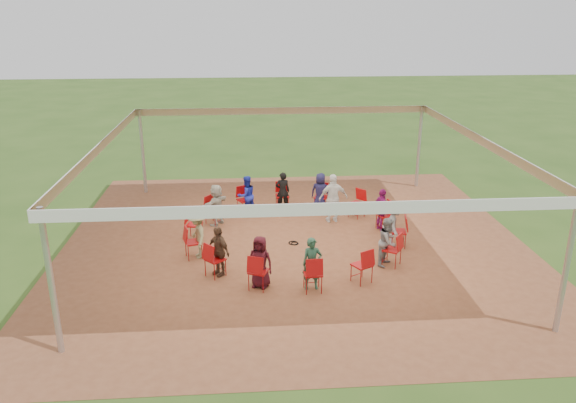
{
  "coord_description": "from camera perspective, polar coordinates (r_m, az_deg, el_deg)",
  "views": [
    {
      "loc": [
        -1.28,
        -14.68,
        6.36
      ],
      "look_at": [
        -0.17,
        0.3,
        1.15
      ],
      "focal_mm": 35.0,
      "sensor_mm": 36.0,
      "label": 1
    }
  ],
  "objects": [
    {
      "name": "chair_11",
      "position": [
        13.27,
        2.54,
        -7.34
      ],
      "size": [
        0.45,
        0.46,
        0.9
      ],
      "primitive_type": null,
      "rotation": [
        0.0,
        0.0,
        0.06
      ],
      "color": "#A90A0B",
      "rests_on": "ground"
    },
    {
      "name": "chair_3",
      "position": [
        18.49,
        3.39,
        0.47
      ],
      "size": [
        0.56,
        0.57,
        0.9
      ],
      "primitive_type": null,
      "rotation": [
        0.0,
        0.0,
        2.75
      ],
      "color": "#A90A0B",
      "rests_on": "ground"
    },
    {
      "name": "chair_2",
      "position": [
        17.97,
        7.03,
        -0.21
      ],
      "size": [
        0.61,
        0.61,
        0.9
      ],
      "primitive_type": null,
      "rotation": [
        0.0,
        0.0,
        2.3
      ],
      "color": "#A90A0B",
      "rests_on": "ground"
    },
    {
      "name": "person_seated_2",
      "position": [
        18.32,
        3.3,
        0.95
      ],
      "size": [
        0.71,
        0.56,
        1.29
      ],
      "primitive_type": "imported",
      "rotation": [
        0.0,
        0.0,
        2.75
      ],
      "color": "#1A183E",
      "rests_on": "ground"
    },
    {
      "name": "tent",
      "position": [
        15.26,
        0.74,
        4.0
      ],
      "size": [
        10.33,
        10.33,
        3.0
      ],
      "color": "#B2B2B7",
      "rests_on": "ground"
    },
    {
      "name": "chair_1",
      "position": [
        17.07,
        9.81,
        -1.4
      ],
      "size": [
        0.54,
        0.53,
        0.9
      ],
      "primitive_type": null,
      "rotation": [
        0.0,
        0.0,
        1.86
      ],
      "color": "#A90A0B",
      "rests_on": "ground"
    },
    {
      "name": "person_seated_9",
      "position": [
        13.29,
        2.46,
        -6.34
      ],
      "size": [
        0.49,
        0.34,
        1.29
      ],
      "primitive_type": "imported",
      "rotation": [
        0.0,
        0.0,
        0.06
      ],
      "color": "#224834",
      "rests_on": "ground"
    },
    {
      "name": "person_seated_0",
      "position": [
        15.85,
        10.78,
        -2.34
      ],
      "size": [
        0.54,
        0.89,
        1.29
      ],
      "primitive_type": "imported",
      "rotation": [
        0.0,
        0.0,
        1.41
      ],
      "color": "gray",
      "rests_on": "ground"
    },
    {
      "name": "chair_12",
      "position": [
        13.78,
        7.52,
        -6.44
      ],
      "size": [
        0.58,
        0.59,
        0.9
      ],
      "primitive_type": null,
      "rotation": [
        0.0,
        0.0,
        0.51
      ],
      "color": "#A90A0B",
      "rests_on": "ground"
    },
    {
      "name": "cable_coil",
      "position": [
        15.97,
        0.6,
        -4.25
      ],
      "size": [
        0.33,
        0.33,
        0.03
      ],
      "rotation": [
        0.0,
        0.0,
        -0.18
      ],
      "color": "black",
      "rests_on": "ground"
    },
    {
      "name": "person_seated_7",
      "position": [
        14.06,
        -7.07,
        -4.99
      ],
      "size": [
        0.79,
        0.82,
        1.29
      ],
      "primitive_type": "imported",
      "rotation": [
        0.0,
        0.0,
        -0.84
      ],
      "color": "#513726",
      "rests_on": "ground"
    },
    {
      "name": "chair_5",
      "position": [
        18.19,
        -4.41,
        0.13
      ],
      "size": [
        0.58,
        0.59,
        0.9
      ],
      "primitive_type": null,
      "rotation": [
        0.0,
        0.0,
        -2.63
      ],
      "color": "#A90A0B",
      "rests_on": "ground"
    },
    {
      "name": "person_seated_5",
      "position": [
        17.28,
        -7.27,
        -0.32
      ],
      "size": [
        1.05,
        1.23,
        1.29
      ],
      "primitive_type": "imported",
      "rotation": [
        0.0,
        0.0,
        -2.18
      ],
      "color": "#B6B4A2",
      "rests_on": "ground"
    },
    {
      "name": "chair_6",
      "position": [
        17.41,
        -7.56,
        -0.87
      ],
      "size": [
        0.6,
        0.6,
        0.9
      ],
      "primitive_type": null,
      "rotation": [
        0.0,
        0.0,
        -2.18
      ],
      "color": "#A90A0B",
      "rests_on": "ground"
    },
    {
      "name": "person_seated_1",
      "position": [
        16.95,
        9.5,
        -0.82
      ],
      "size": [
        0.58,
        0.83,
        1.29
      ],
      "primitive_type": "imported",
      "rotation": [
        0.0,
        0.0,
        1.86
      ],
      "color": "#8D1463",
      "rests_on": "ground"
    },
    {
      "name": "person_seated_10",
      "position": [
        14.71,
        10.12,
        -4.02
      ],
      "size": [
        0.65,
        0.72,
        1.29
      ],
      "primitive_type": "imported",
      "rotation": [
        0.0,
        0.0,
        0.96
      ],
      "color": "gray",
      "rests_on": "ground"
    },
    {
      "name": "person_seated_6",
      "position": [
        15.09,
        -9.18,
        -3.36
      ],
      "size": [
        0.63,
        0.91,
        1.29
      ],
      "primitive_type": "imported",
      "rotation": [
        0.0,
        0.0,
        -1.29
      ],
      "color": "#8F8958",
      "rests_on": "ground"
    },
    {
      "name": "chair_4",
      "position": [
        18.57,
        -0.59,
        0.59
      ],
      "size": [
        0.45,
        0.46,
        0.9
      ],
      "primitive_type": null,
      "rotation": [
        0.0,
        0.0,
        -3.08
      ],
      "color": "#A90A0B",
      "rests_on": "ground"
    },
    {
      "name": "ground",
      "position": [
        16.05,
        0.7,
        -4.21
      ],
      "size": [
        80.0,
        80.0,
        0.0
      ],
      "primitive_type": "plane",
      "color": "#2F4C17",
      "rests_on": "ground"
    },
    {
      "name": "person_seated_8",
      "position": [
        13.39,
        -2.86,
        -6.13
      ],
      "size": [
        0.71,
        0.56,
        1.29
      ],
      "primitive_type": "imported",
      "rotation": [
        0.0,
        0.0,
        -0.39
      ],
      "color": "#3A0D15",
      "rests_on": "ground"
    },
    {
      "name": "chair_0",
      "position": [
        15.93,
        11.16,
        -3.01
      ],
      "size": [
        0.5,
        0.49,
        0.9
      ],
      "primitive_type": null,
      "rotation": [
        0.0,
        0.0,
        1.41
      ],
      "color": "#A90A0B",
      "rests_on": "ground"
    },
    {
      "name": "standing_person",
      "position": [
        17.39,
        4.62,
        0.34
      ],
      "size": [
        0.94,
        0.55,
        1.53
      ],
      "primitive_type": "imported",
      "rotation": [
        0.0,
        0.0,
        3.25
      ],
      "color": "white",
      "rests_on": "ground"
    },
    {
      "name": "chair_13",
      "position": [
        14.75,
        10.51,
        -4.82
      ],
      "size": [
        0.6,
        0.6,
        0.9
      ],
      "primitive_type": null,
      "rotation": [
        0.0,
        0.0,
        0.96
      ],
      "color": "#A90A0B",
      "rests_on": "ground"
    },
    {
      "name": "person_seated_4",
      "position": [
        18.03,
        -4.24,
        0.63
      ],
      "size": [
        0.72,
        0.62,
        1.29
      ],
      "primitive_type": "imported",
      "rotation": [
        0.0,
        0.0,
        -2.63
      ],
      "color": "#1D29AF",
      "rests_on": "ground"
    },
    {
      "name": "chair_8",
      "position": [
        15.15,
        -9.59,
        -4.11
      ],
      "size": [
        0.54,
        0.53,
        0.9
      ],
      "primitive_type": null,
      "rotation": [
        0.0,
        0.0,
        -1.29
      ],
      "color": "#A90A0B",
      "rests_on": "ground"
    },
    {
      "name": "person_seated_3",
      "position": [
        18.39,
        -0.55,
        1.06
      ],
      "size": [
        0.49,
        0.34,
        1.29
      ],
      "primitive_type": "imported",
      "rotation": [
        0.0,
        0.0,
        -3.08
      ],
      "color": "black",
      "rests_on": "ground"
    },
    {
      "name": "dirt_patch",
      "position": [
        16.05,
        0.7,
        -4.19
      ],
      "size": [
        13.0,
        13.0,
        0.0
      ],
      "primitive_type": "plane",
      "color": "brown",
      "rests_on": "ground"
    },
    {
      "name": "chair_10",
      "position": [
        13.38,
        -3.03,
        -7.11
      ],
      "size": [
        0.56,
        0.57,
        0.9
      ],
      "primitive_type": null,
      "rotation": [
        0.0,
        0.0,
        -0.39
      ],
      "color": "#A90A0B",
      "rests_on": "ground"
    },
    {
      "name": "chair_9",
      "position": [
        14.07,
        -7.42,
        -5.87
      ],
      "size": [
        0.61,
        0.61,
        0.9
      ],
      "primitive_type": null,
      "rotation": [
        0.0,
        0.0,
        -0.84
      ],
      "color": "#A90A0B",
      "rests_on": "ground"
    },
    {
      "name": "chair_7",
      "position": [
        16.34,
        -9.48,
        -2.34
      ],
      "size": [
        0.5,
        0.49,
        0.9
      ],
      "primitive_type": null,
      "rotation": [
        0.0,
        0.0,
        -1.73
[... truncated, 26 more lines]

